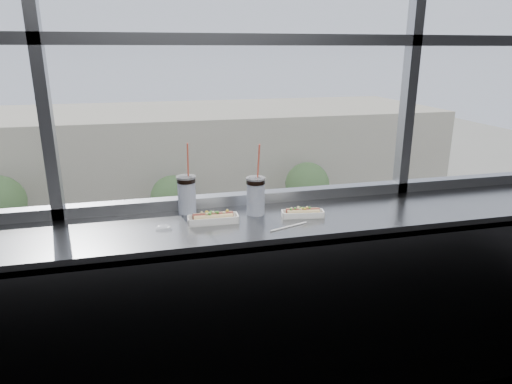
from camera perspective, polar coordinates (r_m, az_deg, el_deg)
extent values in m
plane|color=black|center=(2.87, -1.42, -11.86)|extent=(6.00, 0.00, 6.00)
cube|color=gray|center=(2.40, -0.09, -4.11)|extent=(6.00, 0.55, 0.06)
cube|color=gray|center=(2.43, 1.42, -17.79)|extent=(6.00, 0.04, 1.04)
cube|color=white|center=(2.35, -5.38, -3.78)|extent=(0.26, 0.09, 0.01)
cube|color=white|center=(2.35, -5.39, -3.38)|extent=(0.26, 0.09, 0.03)
cylinder|color=tan|center=(2.34, -5.39, -3.21)|extent=(0.20, 0.05, 0.04)
cylinder|color=maroon|center=(2.34, -5.40, -2.94)|extent=(0.21, 0.04, 0.03)
cube|color=white|center=(2.44, 5.85, -3.03)|extent=(0.23, 0.11, 0.01)
cube|color=white|center=(2.43, 5.86, -2.70)|extent=(0.23, 0.11, 0.03)
cylinder|color=tan|center=(2.43, 5.87, -2.56)|extent=(0.17, 0.06, 0.04)
cylinder|color=maroon|center=(2.43, 5.87, -2.33)|extent=(0.18, 0.05, 0.03)
cylinder|color=white|center=(2.49, -8.65, -0.42)|extent=(0.10, 0.10, 0.20)
cylinder|color=black|center=(2.46, -8.74, 1.49)|extent=(0.10, 0.10, 0.02)
cylinder|color=silver|center=(2.46, -8.75, 1.85)|extent=(0.11, 0.11, 0.01)
cylinder|color=#EA563E|center=(2.43, -8.51, 3.81)|extent=(0.01, 0.05, 0.20)
cylinder|color=white|center=(2.44, -0.05, -0.60)|extent=(0.10, 0.10, 0.19)
cylinder|color=black|center=(2.41, -0.05, 1.35)|extent=(0.10, 0.10, 0.02)
cylinder|color=silver|center=(2.41, -0.05, 1.71)|extent=(0.11, 0.11, 0.01)
cylinder|color=#EA563E|center=(2.38, 0.31, 3.71)|extent=(0.01, 0.05, 0.20)
cylinder|color=white|center=(2.29, 4.11, -4.33)|extent=(0.21, 0.08, 0.01)
ellipsoid|color=silver|center=(2.31, -11.49, -4.27)|extent=(0.09, 0.07, 0.02)
plane|color=gray|center=(47.74, -12.67, 1.16)|extent=(120.00, 120.00, 0.00)
cube|color=black|center=(25.90, -11.08, -12.94)|extent=(80.00, 10.00, 0.06)
cube|color=gray|center=(33.08, -11.86, -6.06)|extent=(80.00, 6.00, 0.04)
cube|color=#B8AF93|center=(41.43, -12.80, 4.43)|extent=(50.00, 14.00, 8.00)
imported|color=beige|center=(32.41, 13.89, -4.67)|extent=(3.19, 6.39, 2.05)
imported|color=white|center=(23.44, 9.45, -13.10)|extent=(3.35, 6.86, 2.21)
imported|color=#504681|center=(25.67, 19.86, -11.30)|extent=(3.02, 6.36, 2.06)
imported|color=black|center=(22.76, -28.45, -16.28)|extent=(3.46, 6.74, 2.15)
imported|color=black|center=(30.20, -29.24, -8.10)|extent=(3.24, 6.55, 2.11)
imported|color=maroon|center=(29.02, -8.33, -6.71)|extent=(3.44, 7.14, 2.31)
imported|color=#681300|center=(21.89, -9.72, -15.43)|extent=(3.61, 7.07, 2.26)
imported|color=#66605B|center=(34.04, -0.09, -2.98)|extent=(0.73, 0.97, 2.18)
imported|color=#66605B|center=(32.40, -14.48, -4.80)|extent=(0.67, 0.89, 2.01)
cylinder|color=#47382B|center=(33.91, -28.97, -5.02)|extent=(0.26, 0.26, 2.62)
cylinder|color=#47382B|center=(32.69, -10.18, -4.13)|extent=(0.23, 0.23, 2.28)
sphere|color=#527E39|center=(32.00, -10.38, -0.64)|extent=(3.04, 3.04, 3.04)
cylinder|color=#47382B|center=(34.56, 6.29, -2.60)|extent=(0.25, 0.25, 2.45)
sphere|color=#527E39|center=(33.86, 6.42, 0.97)|extent=(3.27, 3.27, 3.27)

